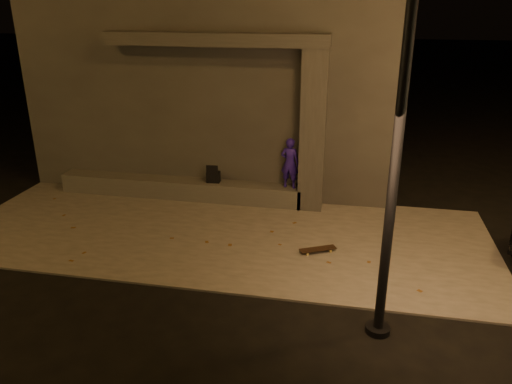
% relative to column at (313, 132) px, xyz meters
% --- Properties ---
extents(ground, '(120.00, 120.00, 0.00)m').
position_rel_column_xyz_m(ground, '(-1.70, -3.75, -1.84)').
color(ground, black).
rests_on(ground, ground).
extents(sidewalk, '(11.00, 4.40, 0.04)m').
position_rel_column_xyz_m(sidewalk, '(-1.70, -1.75, -1.82)').
color(sidewalk, '#605B55').
rests_on(sidewalk, ground).
extents(building, '(9.00, 5.10, 5.22)m').
position_rel_column_xyz_m(building, '(-2.70, 2.74, 0.77)').
color(building, '#3B3836').
rests_on(building, ground).
extents(ledge, '(6.00, 0.55, 0.45)m').
position_rel_column_xyz_m(ledge, '(-3.20, 0.00, -1.58)').
color(ledge, '#504E49').
rests_on(ledge, sidewalk).
extents(column, '(0.55, 0.55, 3.60)m').
position_rel_column_xyz_m(column, '(0.00, 0.00, 0.00)').
color(column, '#3B3836').
rests_on(column, sidewalk).
extents(canopy, '(5.00, 0.70, 0.28)m').
position_rel_column_xyz_m(canopy, '(-2.20, 0.05, 1.94)').
color(canopy, '#3B3836').
rests_on(canopy, column).
extents(skateboarder, '(0.47, 0.35, 1.18)m').
position_rel_column_xyz_m(skateboarder, '(-0.50, 0.00, -0.76)').
color(skateboarder, '#2A1694').
rests_on(skateboarder, ledge).
extents(backpack, '(0.32, 0.22, 0.44)m').
position_rel_column_xyz_m(backpack, '(-2.33, 0.00, -1.20)').
color(backpack, black).
rests_on(backpack, ledge).
extents(skateboard, '(0.72, 0.49, 0.08)m').
position_rel_column_xyz_m(skateboard, '(0.37, -2.24, -1.74)').
color(skateboard, black).
rests_on(skateboard, sidewalk).
extents(street_lamp_0, '(0.36, 0.36, 7.63)m').
position_rel_column_xyz_m(street_lamp_0, '(1.44, -4.48, 2.47)').
color(street_lamp_0, black).
rests_on(street_lamp_0, ground).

